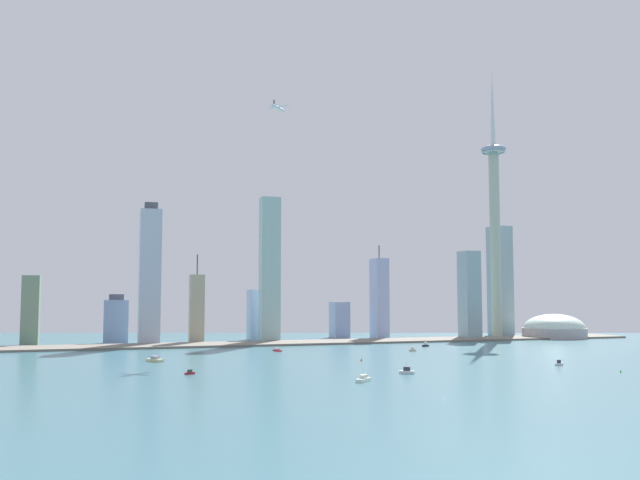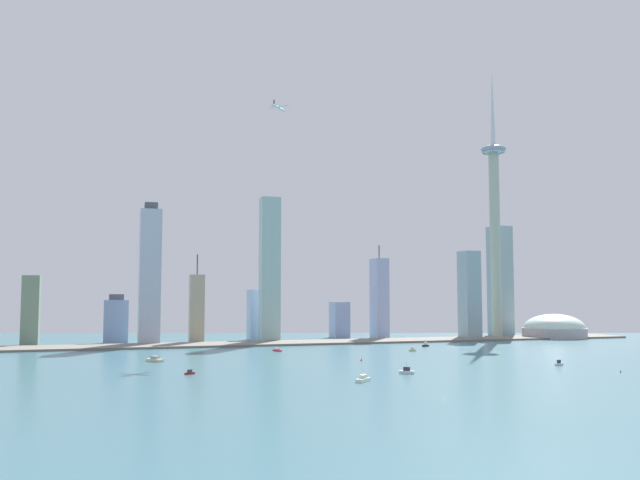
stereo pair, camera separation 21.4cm
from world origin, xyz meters
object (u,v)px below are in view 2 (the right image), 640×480
at_px(boat_3, 363,379).
at_px(channel_buoy_1, 621,371).
at_px(skyscraper_4, 31,310).
at_px(skyscraper_0, 116,320).
at_px(skyscraper_3, 150,275).
at_px(boat_0, 155,360).
at_px(airplane, 279,108).
at_px(observation_tower, 495,211).
at_px(boat_7, 559,364).
at_px(channel_buoy_0, 361,359).
at_px(boat_6, 407,371).
at_px(skyscraper_8, 270,269).
at_px(skyscraper_1, 379,298).
at_px(boat_1, 190,373).
at_px(skyscraper_7, 197,309).
at_px(skyscraper_2, 257,315).
at_px(skyscraper_5, 500,281).
at_px(stadium_dome, 554,329).
at_px(skyscraper_6, 469,295).
at_px(boat_2, 413,350).
at_px(skyscraper_9, 340,320).
at_px(boat_4, 277,350).
at_px(boat_5, 426,345).

bearing_deg(boat_3, channel_buoy_1, 133.15).
bearing_deg(skyscraper_4, skyscraper_0, 3.81).
height_order(skyscraper_3, boat_0, skyscraper_3).
height_order(channel_buoy_1, airplane, airplane).
bearing_deg(skyscraper_4, observation_tower, -5.26).
relative_size(boat_0, boat_3, 1.19).
bearing_deg(boat_0, observation_tower, -103.31).
xyz_separation_m(boat_3, channel_buoy_1, (196.36, -7.27, -0.77)).
height_order(boat_7, channel_buoy_0, boat_7).
bearing_deg(boat_6, skyscraper_8, 124.78).
distance_m(skyscraper_3, boat_3, 405.51).
bearing_deg(skyscraper_1, boat_3, -114.14).
bearing_deg(boat_1, skyscraper_0, 71.94).
relative_size(skyscraper_7, airplane, 4.80).
relative_size(skyscraper_2, airplane, 2.89).
bearing_deg(skyscraper_7, skyscraper_5, 2.28).
height_order(stadium_dome, boat_1, stadium_dome).
xyz_separation_m(observation_tower, boat_1, (-429.87, -285.92, -164.41)).
bearing_deg(airplane, channel_buoy_1, -107.55).
bearing_deg(boat_0, boat_1, 153.57).
relative_size(skyscraper_6, skyscraper_7, 1.08).
bearing_deg(skyscraper_6, boat_2, -135.38).
relative_size(boat_1, boat_3, 0.55).
xyz_separation_m(boat_0, boat_3, (118.12, -176.67, -0.06)).
xyz_separation_m(skyscraper_7, boat_2, (190.35, -179.35, -38.35)).
relative_size(boat_6, channel_buoy_0, 4.56).
xyz_separation_m(skyscraper_9, boat_3, (-136.87, -434.57, -21.72)).
distance_m(skyscraper_6, boat_4, 305.91).
relative_size(skyscraper_6, boat_1, 14.79).
height_order(observation_tower, channel_buoy_1, observation_tower).
xyz_separation_m(skyscraper_2, boat_5, (150.76, -163.21, -29.40)).
height_order(boat_2, boat_3, boat_3).
relative_size(skyscraper_6, boat_0, 6.88).
xyz_separation_m(skyscraper_3, skyscraper_9, (247.47, 52.03, -54.87)).
xyz_separation_m(skyscraper_7, boat_3, (56.43, -386.96, -38.24)).
bearing_deg(boat_1, boat_4, 32.99).
distance_m(skyscraper_0, skyscraper_9, 283.00).
height_order(skyscraper_2, channel_buoy_1, skyscraper_2).
xyz_separation_m(skyscraper_3, skyscraper_7, (54.16, 4.42, -38.35)).
xyz_separation_m(skyscraper_0, skyscraper_1, (326.70, -16.24, 25.24)).
height_order(boat_6, boat_7, boat_6).
height_order(skyscraper_9, boat_2, skyscraper_9).
bearing_deg(observation_tower, stadium_dome, -15.07).
distance_m(skyscraper_2, airplane, 260.51).
height_order(skyscraper_5, skyscraper_8, skyscraper_8).
relative_size(skyscraper_5, boat_1, 19.88).
bearing_deg(skyscraper_5, boat_0, -154.67).
bearing_deg(skyscraper_2, boat_3, -93.20).
bearing_deg(airplane, boat_2, -87.69).
distance_m(skyscraper_9, boat_7, 391.55).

